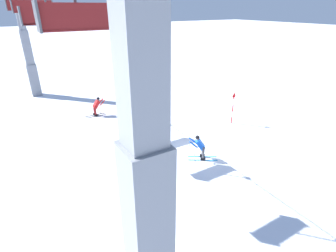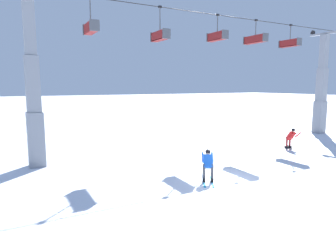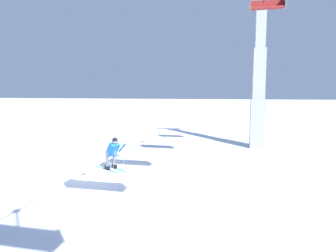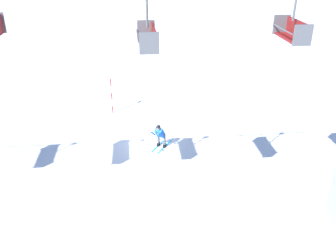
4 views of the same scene
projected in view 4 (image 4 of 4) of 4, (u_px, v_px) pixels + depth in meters
ground_plane at (145, 144)px, 21.03m from camera, size 260.00×260.00×0.00m
skier_carving_main at (160, 134)px, 20.28m from camera, size 1.41×1.77×1.65m
chairlift_seat_nearest at (294, 29)px, 11.50m from camera, size 0.61×1.71×2.09m
chairlift_seat_second at (150, 36)px, 11.13m from camera, size 0.61×1.85×2.20m
trail_marker_pole at (112, 95)px, 24.44m from camera, size 0.07×0.28×2.42m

